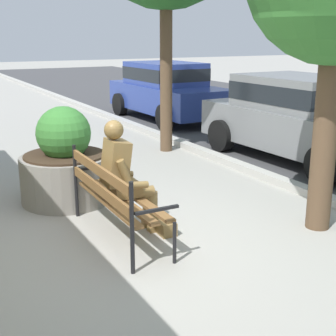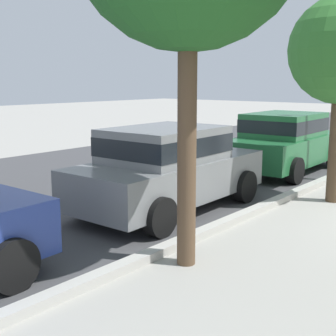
% 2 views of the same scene
% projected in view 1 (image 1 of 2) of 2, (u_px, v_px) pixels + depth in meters
% --- Properties ---
extents(ground_plane, '(80.00, 80.00, 0.00)m').
position_uv_depth(ground_plane, '(138.00, 243.00, 5.40)').
color(ground_plane, '#9E9B93').
extents(curb_stone, '(60.00, 0.20, 0.12)m').
position_uv_depth(curb_stone, '(324.00, 198.00, 6.73)').
color(curb_stone, '#B2AFA8').
rests_on(curb_stone, ground).
extents(park_bench, '(1.81, 0.55, 0.95)m').
position_uv_depth(park_bench, '(113.00, 194.00, 5.39)').
color(park_bench, brown).
rests_on(park_bench, ground).
extents(bronze_statue_seated, '(0.66, 0.76, 1.37)m').
position_uv_depth(bronze_statue_seated, '(128.00, 180.00, 5.49)').
color(bronze_statue_seated, olive).
rests_on(bronze_statue_seated, ground).
extents(concrete_planter, '(1.26, 1.26, 1.35)m').
position_uv_depth(concrete_planter, '(65.00, 165.00, 6.66)').
color(concrete_planter, gray).
rests_on(concrete_planter, ground).
extents(parked_car_blue, '(4.14, 2.00, 1.56)m').
position_uv_depth(parked_car_blue, '(167.00, 89.00, 13.19)').
color(parked_car_blue, navy).
rests_on(parked_car_blue, ground).
extents(parked_car_grey, '(4.14, 2.00, 1.56)m').
position_uv_depth(parked_car_grey, '(300.00, 115.00, 8.83)').
color(parked_car_grey, slate).
rests_on(parked_car_grey, ground).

